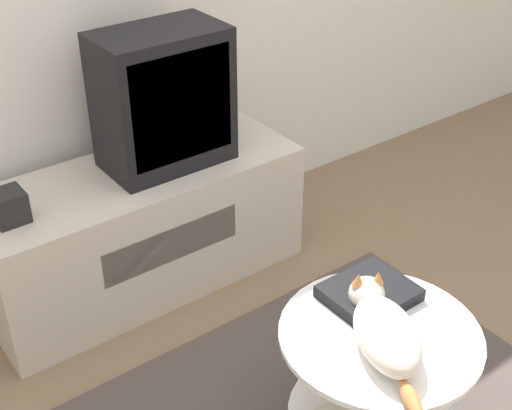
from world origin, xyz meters
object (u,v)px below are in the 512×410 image
(cat, at_px, (384,329))
(speaker, at_px, (9,207))
(dvd_box, at_px, (369,293))
(tv, at_px, (163,99))

(cat, bearing_deg, speaker, 54.01)
(speaker, relative_size, cat, 0.24)
(speaker, xyz_separation_m, dvd_box, (0.71, -1.03, -0.06))
(tv, height_order, dvd_box, tv)
(tv, bearing_deg, dvd_box, -87.04)
(tv, relative_size, speaker, 4.73)
(tv, xyz_separation_m, dvd_box, (0.06, -1.07, -0.27))
(dvd_box, bearing_deg, tv, 92.96)
(tv, distance_m, dvd_box, 1.11)
(speaker, relative_size, dvd_box, 0.44)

